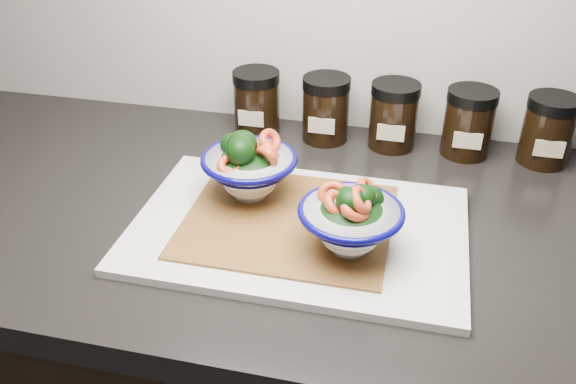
% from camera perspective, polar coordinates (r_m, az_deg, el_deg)
% --- Properties ---
extents(countertop, '(3.50, 0.60, 0.04)m').
position_cam_1_polar(countertop, '(0.88, 4.73, -3.51)').
color(countertop, black).
rests_on(countertop, cabinet).
extents(cutting_board, '(0.45, 0.30, 0.01)m').
position_cam_1_polar(cutting_board, '(0.83, 0.99, -3.47)').
color(cutting_board, silver).
rests_on(cutting_board, countertop).
extents(bamboo_mat, '(0.28, 0.24, 0.00)m').
position_cam_1_polar(bamboo_mat, '(0.84, 0.00, -2.67)').
color(bamboo_mat, '#9C672E').
rests_on(bamboo_mat, cutting_board).
extents(bowl_left, '(0.14, 0.14, 0.10)m').
position_cam_1_polar(bowl_left, '(0.87, -3.68, 2.33)').
color(bowl_left, white).
rests_on(bowl_left, bamboo_mat).
extents(bowl_right, '(0.13, 0.13, 0.10)m').
position_cam_1_polar(bowl_right, '(0.76, 5.93, -2.61)').
color(bowl_right, white).
rests_on(bowl_right, bamboo_mat).
extents(spice_jar_a, '(0.08, 0.08, 0.11)m').
position_cam_1_polar(spice_jar_a, '(1.08, -2.95, 8.40)').
color(spice_jar_a, black).
rests_on(spice_jar_a, countertop).
extents(spice_jar_b, '(0.08, 0.08, 0.11)m').
position_cam_1_polar(spice_jar_b, '(1.06, 3.55, 7.78)').
color(spice_jar_b, black).
rests_on(spice_jar_b, countertop).
extents(spice_jar_c, '(0.08, 0.08, 0.11)m').
position_cam_1_polar(spice_jar_c, '(1.05, 9.84, 7.09)').
color(spice_jar_c, black).
rests_on(spice_jar_c, countertop).
extents(spice_jar_d, '(0.08, 0.08, 0.11)m').
position_cam_1_polar(spice_jar_d, '(1.05, 16.54, 6.25)').
color(spice_jar_d, black).
rests_on(spice_jar_d, countertop).
extents(spice_jar_e, '(0.08, 0.08, 0.11)m').
position_cam_1_polar(spice_jar_e, '(1.07, 23.16, 5.34)').
color(spice_jar_e, black).
rests_on(spice_jar_e, countertop).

